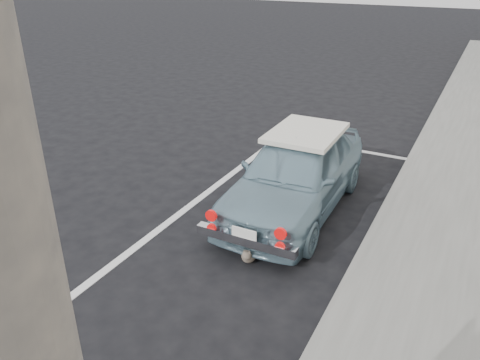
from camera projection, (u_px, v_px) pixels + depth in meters
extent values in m
plane|color=black|center=(100.00, 354.00, 4.59)|extent=(80.00, 80.00, 0.00)
cube|color=slate|center=(472.00, 328.00, 4.80)|extent=(2.80, 40.00, 0.15)
cube|color=silver|center=(343.00, 148.00, 9.56)|extent=(3.00, 0.12, 0.01)
cube|color=silver|center=(192.00, 205.00, 7.36)|extent=(0.12, 7.00, 0.01)
imported|color=#7698A8|center=(296.00, 173.00, 7.02)|extent=(1.47, 3.53, 1.19)
cube|color=silver|center=(306.00, 133.00, 7.08)|extent=(1.01, 1.35, 0.07)
cube|color=silver|center=(246.00, 240.00, 5.74)|extent=(1.34, 0.14, 0.12)
cube|color=white|center=(244.00, 235.00, 5.66)|extent=(0.33, 0.03, 0.17)
cylinder|color=red|center=(211.00, 216.00, 5.81)|extent=(0.15, 0.04, 0.15)
cylinder|color=red|center=(280.00, 234.00, 5.43)|extent=(0.15, 0.04, 0.15)
cylinder|color=red|center=(212.00, 228.00, 5.88)|extent=(0.12, 0.04, 0.12)
cylinder|color=red|center=(280.00, 247.00, 5.50)|extent=(0.12, 0.04, 0.12)
ellipsoid|color=#66594E|center=(249.00, 253.00, 5.97)|extent=(0.27, 0.36, 0.19)
sphere|color=#66594E|center=(247.00, 255.00, 5.82)|extent=(0.12, 0.12, 0.12)
cone|color=#66594E|center=(244.00, 251.00, 5.80)|extent=(0.04, 0.04, 0.05)
cone|color=#66594E|center=(249.00, 251.00, 5.79)|extent=(0.04, 0.04, 0.05)
cylinder|color=#66594E|center=(256.00, 251.00, 6.13)|extent=(0.15, 0.18, 0.03)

